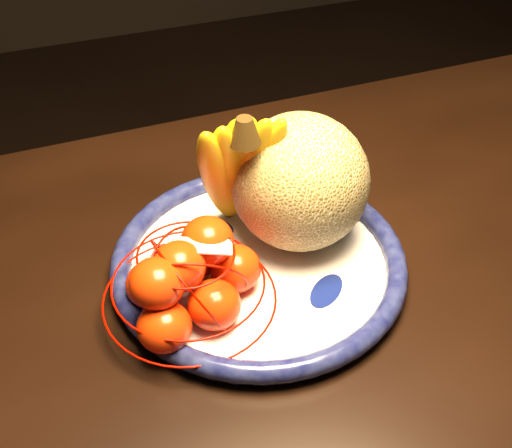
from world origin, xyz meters
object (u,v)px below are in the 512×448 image
object	(u,v)px
dining_table	(341,330)
mandarin_bag	(188,280)
fruit_bowl	(259,263)
banana_bunch	(236,166)
cantaloupe	(300,182)

from	to	relation	value
dining_table	mandarin_bag	size ratio (longest dim) A/B	5.57
fruit_bowl	banana_bunch	size ratio (longest dim) A/B	1.70
dining_table	cantaloupe	xyz separation A→B (m)	(-0.03, 0.10, 0.17)
banana_bunch	cantaloupe	bearing A→B (deg)	-19.06
mandarin_bag	banana_bunch	bearing A→B (deg)	48.71
dining_table	fruit_bowl	world-z (taller)	fruit_bowl
cantaloupe	mandarin_bag	world-z (taller)	cantaloupe
fruit_bowl	mandarin_bag	distance (m)	0.11
dining_table	banana_bunch	distance (m)	0.25
dining_table	fruit_bowl	distance (m)	0.14
cantaloupe	fruit_bowl	bearing A→B (deg)	-151.53
cantaloupe	mandarin_bag	bearing A→B (deg)	-155.25
banana_bunch	dining_table	bearing A→B (deg)	-50.10
fruit_bowl	mandarin_bag	size ratio (longest dim) A/B	1.38
fruit_bowl	mandarin_bag	world-z (taller)	mandarin_bag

